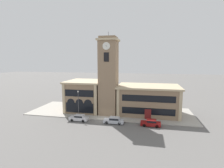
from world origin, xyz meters
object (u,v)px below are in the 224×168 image
Objects in this scene: parked_car_near at (79,118)px; parked_car_mid at (114,120)px; street_lamp at (78,100)px; parked_car_far at (151,123)px.

parked_car_mid is (8.40, -0.00, 0.02)m from parked_car_near.
parked_car_near is at bearing -65.32° from street_lamp.
parked_car_mid is 8.09m from parked_car_far.
street_lamp is at bearing -64.77° from parked_car_near.
street_lamp is at bearing -11.05° from parked_car_mid.
parked_car_far is (8.09, 0.00, 0.00)m from parked_car_mid.
parked_car_near is at bearing 0.55° from parked_car_far.
parked_car_mid is at bearing 0.55° from parked_car_far.
parked_car_near is 1.04× the size of parked_car_far.
street_lamp is (-0.87, 1.90, 3.68)m from parked_car_near.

